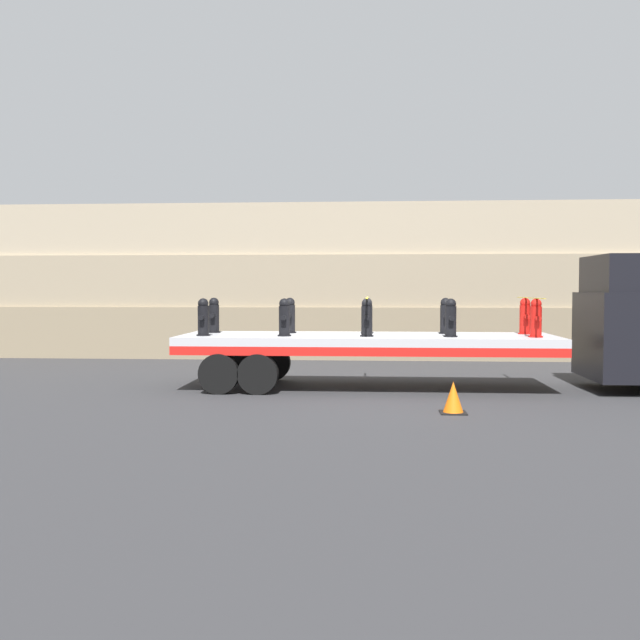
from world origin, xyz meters
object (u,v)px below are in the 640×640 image
(fire_hydrant_black_near_2, at_px, (367,318))
(fire_hydrant_black_near_3, at_px, (451,318))
(fire_hydrant_black_far_3, at_px, (445,316))
(traffic_cone, at_px, (453,398))
(fire_hydrant_black_near_0, at_px, (203,318))
(fire_hydrant_black_far_0, at_px, (214,316))
(fire_hydrant_black_far_1, at_px, (290,316))
(flatbed_trailer, at_px, (346,344))
(fire_hydrant_black_near_1, at_px, (284,318))
(fire_hydrant_red_near_4, at_px, (536,318))
(fire_hydrant_red_far_4, at_px, (525,317))
(fire_hydrant_black_far_2, at_px, (367,316))

(fire_hydrant_black_near_2, height_order, fire_hydrant_black_near_3, same)
(fire_hydrant_black_far_3, bearing_deg, traffic_cone, -93.65)
(fire_hydrant_black_near_0, bearing_deg, fire_hydrant_black_far_0, 90.00)
(fire_hydrant_black_far_0, relative_size, fire_hydrant_black_far_1, 1.00)
(flatbed_trailer, height_order, fire_hydrant_black_far_3, fire_hydrant_black_far_3)
(fire_hydrant_black_near_1, height_order, traffic_cone, fire_hydrant_black_near_1)
(fire_hydrant_red_near_4, height_order, fire_hydrant_red_far_4, same)
(fire_hydrant_black_far_1, distance_m, fire_hydrant_red_far_4, 5.69)
(fire_hydrant_black_far_3, relative_size, traffic_cone, 1.45)
(traffic_cone, bearing_deg, fire_hydrant_black_near_2, 120.68)
(fire_hydrant_black_far_1, bearing_deg, traffic_cone, -47.83)
(fire_hydrant_black_near_0, xyz_separation_m, fire_hydrant_black_far_3, (5.69, 1.14, 0.00))
(fire_hydrant_black_near_0, bearing_deg, fire_hydrant_red_far_4, 8.51)
(fire_hydrant_black_near_1, xyz_separation_m, fire_hydrant_red_near_4, (5.69, 0.00, 0.00))
(fire_hydrant_black_far_1, relative_size, fire_hydrant_black_far_2, 1.00)
(fire_hydrant_red_near_4, bearing_deg, fire_hydrant_black_near_1, 180.00)
(fire_hydrant_black_far_3, distance_m, traffic_cone, 4.16)
(fire_hydrant_black_near_0, distance_m, fire_hydrant_black_near_2, 3.79)
(fire_hydrant_black_far_2, bearing_deg, fire_hydrant_black_far_0, 180.00)
(fire_hydrant_black_near_3, bearing_deg, flatbed_trailer, 166.67)
(fire_hydrant_black_far_1, relative_size, fire_hydrant_red_near_4, 1.00)
(fire_hydrant_black_near_0, xyz_separation_m, fire_hydrant_black_far_2, (3.79, 1.14, 0.00))
(fire_hydrant_black_near_3, relative_size, fire_hydrant_red_near_4, 1.00)
(fire_hydrant_black_far_1, bearing_deg, fire_hydrant_red_far_4, 0.00)
(flatbed_trailer, xyz_separation_m, fire_hydrant_black_near_3, (2.40, -0.57, 0.65))
(flatbed_trailer, height_order, fire_hydrant_black_near_2, fire_hydrant_black_near_2)
(fire_hydrant_black_near_1, bearing_deg, fire_hydrant_black_far_3, 16.67)
(fire_hydrant_black_near_3, bearing_deg, fire_hydrant_black_far_2, 149.09)
(fire_hydrant_black_far_0, xyz_separation_m, traffic_cone, (5.44, -3.91, -1.39))
(fire_hydrant_black_far_2, bearing_deg, fire_hydrant_black_near_2, -90.00)
(fire_hydrant_black_far_2, height_order, fire_hydrant_black_far_3, same)
(fire_hydrant_red_far_4, bearing_deg, traffic_cone, -118.75)
(fire_hydrant_black_far_2, relative_size, fire_hydrant_black_far_3, 1.00)
(fire_hydrant_red_near_4, bearing_deg, traffic_cone, -127.70)
(fire_hydrant_red_far_4, bearing_deg, fire_hydrant_black_far_3, 180.00)
(fire_hydrant_black_far_1, relative_size, fire_hydrant_red_far_4, 1.00)
(fire_hydrant_black_far_1, xyz_separation_m, fire_hydrant_black_near_2, (1.90, -1.14, 0.00))
(fire_hydrant_black_far_0, distance_m, fire_hydrant_black_far_3, 5.69)
(flatbed_trailer, bearing_deg, fire_hydrant_black_near_0, -170.21)
(fire_hydrant_black_near_2, bearing_deg, fire_hydrant_black_near_0, 180.00)
(fire_hydrant_black_near_1, bearing_deg, fire_hydrant_black_far_0, 149.09)
(fire_hydrant_black_far_0, relative_size, fire_hydrant_black_near_3, 1.00)
(fire_hydrant_red_far_4, bearing_deg, fire_hydrant_black_near_3, -149.09)
(flatbed_trailer, height_order, fire_hydrant_red_far_4, fire_hydrant_red_far_4)
(fire_hydrant_black_far_0, relative_size, fire_hydrant_black_far_3, 1.00)
(fire_hydrant_black_far_1, bearing_deg, fire_hydrant_black_far_2, 0.00)
(fire_hydrant_black_near_2, bearing_deg, fire_hydrant_black_far_2, 90.00)
(fire_hydrant_black_near_1, xyz_separation_m, fire_hydrant_black_far_1, (0.00, 1.14, 0.00))
(fire_hydrant_black_far_3, bearing_deg, fire_hydrant_black_far_1, 180.00)
(fire_hydrant_red_far_4, height_order, traffic_cone, fire_hydrant_red_far_4)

